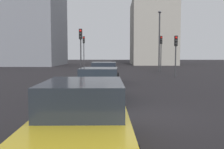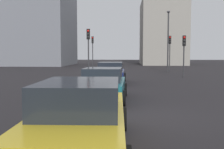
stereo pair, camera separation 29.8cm
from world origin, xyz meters
name	(u,v)px [view 2 (the right image)]	position (x,y,z in m)	size (l,w,h in m)	color
ground_plane	(145,118)	(0.00, 0.00, -0.10)	(160.00, 160.00, 0.20)	black
car_navy_right_lead	(111,73)	(9.71, 1.78, 0.72)	(4.38, 2.09, 1.49)	#141E4C
car_teal_right_second	(103,85)	(2.75, 1.66, 0.71)	(4.15, 2.08, 1.46)	#19606B
car_yellow_right_third	(81,117)	(-3.40, 1.57, 0.74)	(4.81, 2.13, 1.53)	gold
traffic_light_near_left	(93,46)	(26.29, 5.29, 3.13)	(0.32, 0.30, 4.36)	#2D2D30
traffic_light_near_right	(88,43)	(14.14, 4.04, 3.04)	(0.32, 0.29, 4.24)	#2D2D30
traffic_light_far_left	(184,47)	(14.14, -4.24, 2.63)	(0.32, 0.30, 3.64)	#2D2D30
traffic_light_far_right	(170,46)	(21.33, -4.16, 2.94)	(0.33, 0.30, 4.08)	#2D2D30
street_lamp_kerbside	(168,36)	(21.11, -3.91, 4.06)	(0.56, 0.36, 6.84)	#2D2D30
building_facade_left	(162,33)	(43.14, -6.00, 6.08)	(13.16, 7.97, 12.16)	gray
building_facade_center	(43,29)	(38.67, 16.00, 6.52)	(13.61, 9.91, 13.03)	slate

